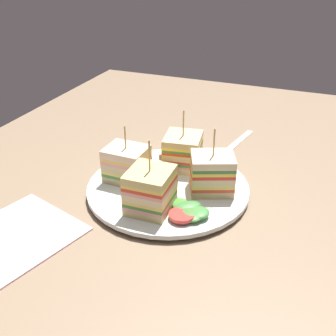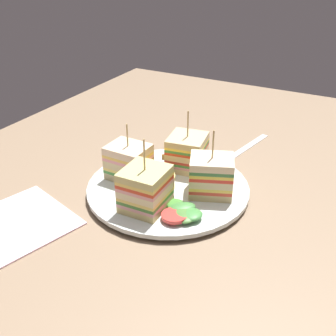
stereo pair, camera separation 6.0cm
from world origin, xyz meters
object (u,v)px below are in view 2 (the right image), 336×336
(sandwich_wedge_2, at_px, (186,152))
(napkin, at_px, (13,224))
(plate, at_px, (168,188))
(sandwich_wedge_1, at_px, (211,176))
(sandwich_wedge_0, at_px, (147,189))
(sandwich_wedge_3, at_px, (129,162))
(chip_pile, at_px, (159,179))
(spoon, at_px, (232,155))

(sandwich_wedge_2, relative_size, napkin, 0.67)
(plate, height_order, sandwich_wedge_1, sandwich_wedge_1)
(sandwich_wedge_0, height_order, sandwich_wedge_2, sandwich_wedge_0)
(sandwich_wedge_3, relative_size, chip_pile, 1.07)
(plate, relative_size, chip_pile, 2.91)
(sandwich_wedge_0, distance_m, sandwich_wedge_3, 0.09)
(plate, bearing_deg, spoon, -16.95)
(sandwich_wedge_0, relative_size, sandwich_wedge_1, 1.04)
(napkin, bearing_deg, plate, -39.78)
(sandwich_wedge_2, bearing_deg, napkin, -39.74)
(sandwich_wedge_2, height_order, spoon, sandwich_wedge_2)
(sandwich_wedge_3, height_order, spoon, sandwich_wedge_3)
(spoon, height_order, napkin, spoon)
(plate, height_order, sandwich_wedge_0, sandwich_wedge_0)
(sandwich_wedge_1, xyz_separation_m, spoon, (0.14, 0.02, -0.04))
(sandwich_wedge_3, height_order, chip_pile, sandwich_wedge_3)
(plate, distance_m, spoon, 0.16)
(sandwich_wedge_0, height_order, sandwich_wedge_1, sandwich_wedge_0)
(plate, height_order, sandwich_wedge_3, sandwich_wedge_3)
(sandwich_wedge_2, bearing_deg, chip_pile, -13.44)
(sandwich_wedge_0, distance_m, napkin, 0.19)
(sandwich_wedge_2, distance_m, spoon, 0.11)
(sandwich_wedge_0, xyz_separation_m, chip_pile, (0.05, 0.01, -0.01))
(sandwich_wedge_3, relative_size, spoon, 0.55)
(sandwich_wedge_2, bearing_deg, sandwich_wedge_0, -6.70)
(plate, xyz_separation_m, chip_pile, (-0.01, 0.01, 0.02))
(sandwich_wedge_3, relative_size, napkin, 0.62)
(sandwich_wedge_2, height_order, chip_pile, sandwich_wedge_2)
(sandwich_wedge_1, height_order, sandwich_wedge_3, sandwich_wedge_1)
(plate, distance_m, chip_pile, 0.02)
(sandwich_wedge_1, distance_m, sandwich_wedge_3, 0.13)
(sandwich_wedge_0, bearing_deg, sandwich_wedge_1, -40.34)
(plate, relative_size, sandwich_wedge_2, 2.52)
(sandwich_wedge_1, height_order, chip_pile, sandwich_wedge_1)
(sandwich_wedge_3, xyz_separation_m, napkin, (-0.17, 0.08, -0.04))
(spoon, bearing_deg, sandwich_wedge_2, -16.66)
(sandwich_wedge_0, relative_size, chip_pile, 1.24)
(sandwich_wedge_0, distance_m, spoon, 0.23)
(plate, bearing_deg, sandwich_wedge_0, -177.23)
(sandwich_wedge_1, relative_size, sandwich_wedge_2, 1.03)
(sandwich_wedge_2, bearing_deg, plate, -7.24)
(chip_pile, xyz_separation_m, spoon, (0.17, -0.06, -0.02))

